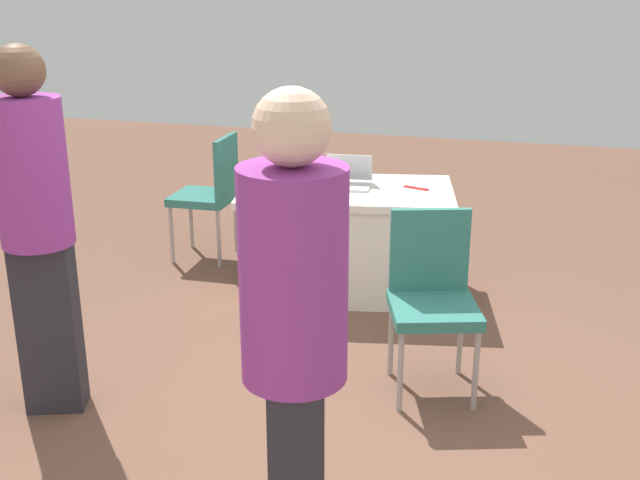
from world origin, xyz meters
The scene contains 9 objects.
ground_plane centered at (0.00, 0.00, 0.00)m, with size 14.40×14.40×0.00m, color brown.
table_foreground centered at (0.45, -1.66, 0.36)m, with size 1.57×1.11×0.72m.
chair_near_front centered at (1.59, -1.98, 0.55)m, with size 0.46×0.46×0.96m.
chair_by_pillar centered at (-0.31, -0.44, 0.54)m, with size 0.56×0.56×0.95m.
person_presenter centered at (-0.10, 1.19, 1.01)m, with size 0.43×0.43×1.80m.
person_attendee_browsing centered at (1.47, 0.30, 1.02)m, with size 0.44×0.44×1.81m.
laptop_silver centered at (0.46, -1.71, 0.76)m, with size 0.35×0.32×0.21m.
yarn_ball centered at (0.89, -1.55, 0.79)m, with size 0.13×0.13×0.13m, color #B2382D.
scissors_red centered at (0.00, -1.78, 0.73)m, with size 0.18×0.04×0.01m, color red.
Camera 1 is at (-0.80, 3.32, 2.09)m, focal length 43.90 mm.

